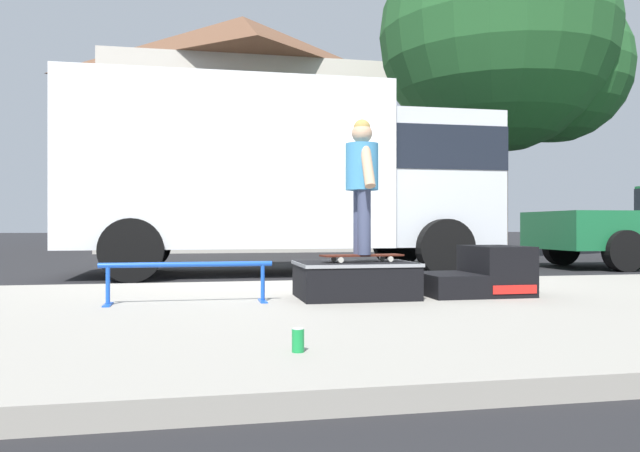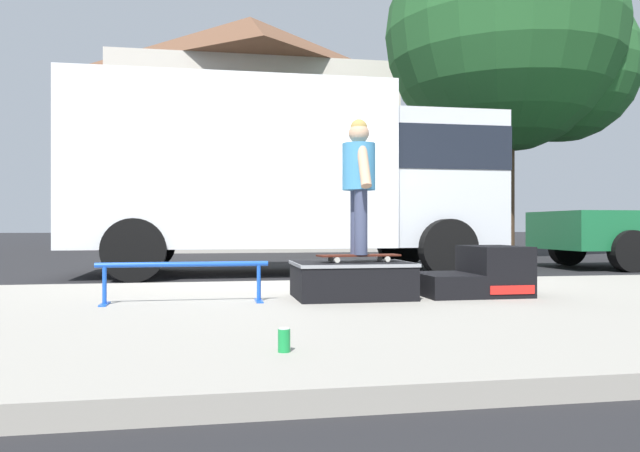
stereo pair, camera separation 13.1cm
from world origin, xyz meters
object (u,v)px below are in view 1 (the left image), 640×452
object	(u,v)px
kicker_ramp	(481,275)
grind_rail	(187,272)
skateboard	(362,256)
soda_can	(298,340)
box_truck	(286,171)
skater_kid	(362,175)
skate_box	(355,278)
street_tree_main	(509,43)

from	to	relation	value
kicker_ramp	grind_rail	distance (m)	2.79
grind_rail	skateboard	distance (m)	1.61
soda_can	box_truck	xyz separation A→B (m)	(0.94, 6.94, 1.52)
skateboard	skater_kid	size ratio (longest dim) A/B	0.63
skate_box	street_tree_main	bearing A→B (deg)	54.24
box_truck	kicker_ramp	bearing A→B (deg)	-74.99
kicker_ramp	soda_can	size ratio (longest dim) A/B	7.85
skate_box	kicker_ramp	distance (m)	1.26
grind_rail	street_tree_main	size ratio (longest dim) A/B	0.17
soda_can	street_tree_main	bearing A→B (deg)	56.88
grind_rail	soda_can	distance (m)	2.30
skate_box	box_truck	world-z (taller)	box_truck
skater_kid	box_truck	xyz separation A→B (m)	(-0.05, 4.60, 0.44)
skateboard	soda_can	distance (m)	2.57
skater_kid	box_truck	size ratio (longest dim) A/B	0.18
skater_kid	soda_can	bearing A→B (deg)	-112.90
soda_can	grind_rail	bearing A→B (deg)	105.35
soda_can	kicker_ramp	bearing A→B (deg)	46.81
grind_rail	box_truck	size ratio (longest dim) A/B	0.21
kicker_ramp	skate_box	bearing A→B (deg)	179.98
box_truck	skate_box	bearing A→B (deg)	-90.32
kicker_ramp	skater_kid	size ratio (longest dim) A/B	0.78
skateboard	street_tree_main	xyz separation A→B (m)	(6.28, 8.80, 4.93)
skate_box	skater_kid	world-z (taller)	skater_kid
skate_box	kicker_ramp	world-z (taller)	kicker_ramp
kicker_ramp	soda_can	world-z (taller)	kicker_ramp
street_tree_main	skater_kid	bearing A→B (deg)	-125.51
grind_rail	skater_kid	distance (m)	1.83
kicker_ramp	skateboard	bearing A→B (deg)	179.02
skate_box	street_tree_main	world-z (taller)	street_tree_main
skater_kid	street_tree_main	bearing A→B (deg)	54.49
skateboard	soda_can	world-z (taller)	skateboard
skateboard	skate_box	bearing A→B (deg)	-164.72
grind_rail	box_truck	xyz separation A→B (m)	(1.55, 4.74, 1.31)
skate_box	kicker_ramp	bearing A→B (deg)	-0.02
kicker_ramp	box_truck	world-z (taller)	box_truck
skate_box	skateboard	size ratio (longest dim) A/B	1.34
skateboard	box_truck	distance (m)	4.75
grind_rail	soda_can	bearing A→B (deg)	-74.65
skate_box	kicker_ramp	xyz separation A→B (m)	(1.26, -0.00, 0.02)
skate_box	soda_can	world-z (taller)	skate_box
kicker_ramp	soda_can	distance (m)	3.19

